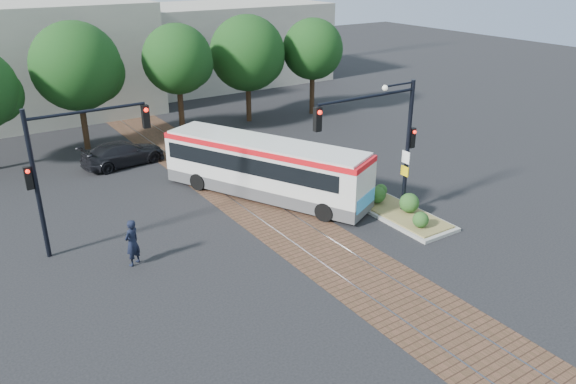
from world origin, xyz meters
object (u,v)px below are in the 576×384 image
object	(u,v)px
traffic_island	(399,209)
officer	(132,243)
signal_pole_main	(389,131)
parked_car	(123,153)
signal_pole_left	(64,160)
city_bus	(264,166)

from	to	relation	value
traffic_island	officer	xyz separation A→B (m)	(-11.70, 2.40, 0.61)
signal_pole_main	parked_car	distance (m)	15.83
signal_pole_main	officer	world-z (taller)	signal_pole_main
parked_car	officer	bearing A→B (deg)	157.00
signal_pole_left	parked_car	distance (m)	10.47
officer	parked_car	xyz separation A→B (m)	(3.33, 11.23, -0.26)
signal_pole_main	parked_car	bearing A→B (deg)	118.70
traffic_island	officer	bearing A→B (deg)	168.39
signal_pole_left	city_bus	bearing A→B (deg)	2.83
signal_pole_main	signal_pole_left	size ratio (longest dim) A/B	1.00
traffic_island	parked_car	distance (m)	16.00
parked_car	city_bus	bearing A→B (deg)	-158.68
traffic_island	signal_pole_left	bearing A→B (deg)	159.64
officer	city_bus	bearing A→B (deg)	171.14
signal_pole_left	officer	bearing A→B (deg)	-59.19
officer	parked_car	size ratio (longest dim) A/B	0.40
parked_car	traffic_island	bearing A→B (deg)	-154.93
signal_pole_main	signal_pole_left	world-z (taller)	signal_pole_main
city_bus	signal_pole_left	world-z (taller)	signal_pole_left
traffic_island	parked_car	world-z (taller)	parked_car
city_bus	parked_car	distance (m)	9.41
signal_pole_left	parked_car	size ratio (longest dim) A/B	1.28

